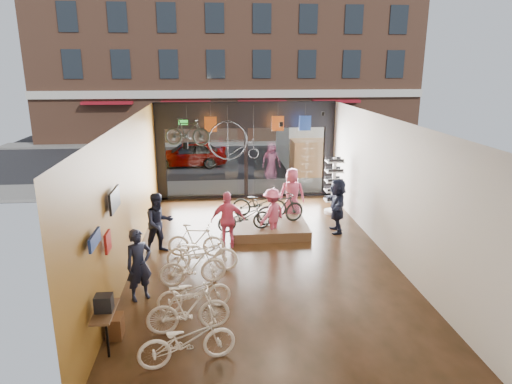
{
  "coord_description": "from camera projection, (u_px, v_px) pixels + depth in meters",
  "views": [
    {
      "loc": [
        -1.26,
        -11.72,
        5.17
      ],
      "look_at": [
        -0.03,
        1.4,
        1.48
      ],
      "focal_mm": 32.0,
      "sensor_mm": 36.0,
      "label": 1
    }
  ],
  "objects": [
    {
      "name": "customer_1",
      "position": [
        159.0,
        223.0,
        12.8
      ],
      "size": [
        1.07,
        0.99,
        1.75
      ],
      "primitive_type": "imported",
      "rotation": [
        0.0,
        0.0,
        0.5
      ],
      "color": "#161C33",
      "rests_on": "ground_plane"
    },
    {
      "name": "customer_2",
      "position": [
        228.0,
        220.0,
        13.16
      ],
      "size": [
        0.99,
        0.42,
        1.68
      ],
      "primitive_type": "imported",
      "rotation": [
        0.0,
        0.0,
        3.13
      ],
      "color": "#CC4C72",
      "rests_on": "ground_plane"
    },
    {
      "name": "penny_farthing",
      "position": [
        236.0,
        142.0,
        16.37
      ],
      "size": [
        1.76,
        0.06,
        1.4
      ],
      "primitive_type": null,
      "color": "black",
      "rests_on": "ceiling"
    },
    {
      "name": "floor_bike_1",
      "position": [
        188.0,
        309.0,
        9.03
      ],
      "size": [
        1.71,
        0.69,
        1.0
      ],
      "primitive_type": "imported",
      "rotation": [
        0.0,
        0.0,
        1.71
      ],
      "color": "white",
      "rests_on": "ground_plane"
    },
    {
      "name": "sidewalk_near",
      "position": [
        244.0,
        188.0,
        19.63
      ],
      "size": [
        30.0,
        2.4,
        0.12
      ],
      "primitive_type": "cube",
      "color": "slate",
      "rests_on": "ground"
    },
    {
      "name": "display_bike_right",
      "position": [
        259.0,
        203.0,
        15.02
      ],
      "size": [
        1.87,
        0.89,
        0.94
      ],
      "primitive_type": "imported",
      "rotation": [
        0.0,
        0.0,
        1.42
      ],
      "color": "black",
      "rests_on": "display_platform"
    },
    {
      "name": "customer_0",
      "position": [
        139.0,
        265.0,
        10.23
      ],
      "size": [
        0.73,
        0.66,
        1.67
      ],
      "primitive_type": "imported",
      "rotation": [
        0.0,
        0.0,
        0.56
      ],
      "color": "#161C33",
      "rests_on": "ground_plane"
    },
    {
      "name": "customer_5",
      "position": [
        337.0,
        206.0,
        14.41
      ],
      "size": [
        0.68,
        1.66,
        1.74
      ],
      "primitive_type": "imported",
      "rotation": [
        0.0,
        0.0,
        4.61
      ],
      "color": "#161C33",
      "rests_on": "ground_plane"
    },
    {
      "name": "wall_back",
      "position": [
        307.0,
        304.0,
        6.46
      ],
      "size": [
        7.0,
        0.04,
        3.8
      ],
      "primitive_type": "cube",
      "color": "beige",
      "rests_on": "ground"
    },
    {
      "name": "floor_bike_3",
      "position": [
        193.0,
        266.0,
        10.99
      ],
      "size": [
        1.67,
        0.7,
        0.97
      ],
      "primitive_type": "imported",
      "rotation": [
        0.0,
        0.0,
        1.72
      ],
      "color": "white",
      "rests_on": "ground_plane"
    },
    {
      "name": "customer_4",
      "position": [
        292.0,
        194.0,
        15.63
      ],
      "size": [
        0.94,
        0.68,
        1.79
      ],
      "primitive_type": "imported",
      "rotation": [
        0.0,
        0.0,
        3.01
      ],
      "color": "#CC4C72",
      "rests_on": "ground_plane"
    },
    {
      "name": "jersey_right",
      "position": [
        305.0,
        123.0,
        17.1
      ],
      "size": [
        0.45,
        0.03,
        0.55
      ],
      "primitive_type": "cube",
      "color": "#1E3F99",
      "rests_on": "ceiling"
    },
    {
      "name": "opposite_building",
      "position": [
        229.0,
        37.0,
        31.47
      ],
      "size": [
        26.0,
        5.0,
        14.0
      ],
      "primitive_type": "cube",
      "color": "brown",
      "rests_on": "ground"
    },
    {
      "name": "storefront",
      "position": [
        246.0,
        151.0,
        17.99
      ],
      "size": [
        7.0,
        0.26,
        3.8
      ],
      "primitive_type": null,
      "color": "black",
      "rests_on": "ground"
    },
    {
      "name": "street_car",
      "position": [
        189.0,
        154.0,
        23.84
      ],
      "size": [
        3.98,
        1.6,
        1.36
      ],
      "primitive_type": "imported",
      "rotation": [
        0.0,
        0.0,
        -1.57
      ],
      "color": "gray",
      "rests_on": "street_road"
    },
    {
      "name": "sunglasses_rack",
      "position": [
        334.0,
        186.0,
        16.2
      ],
      "size": [
        0.62,
        0.52,
        2.04
      ],
      "primitive_type": null,
      "rotation": [
        0.0,
        0.0,
        0.04
      ],
      "color": "white",
      "rests_on": "ground_plane"
    },
    {
      "name": "floor_bike_2",
      "position": [
        194.0,
        292.0,
        9.86
      ],
      "size": [
        1.7,
        0.89,
        0.85
      ],
      "primitive_type": "imported",
      "rotation": [
        0.0,
        0.0,
        1.78
      ],
      "color": "white",
      "rests_on": "ground_plane"
    },
    {
      "name": "box_truck",
      "position": [
        306.0,
        144.0,
        23.26
      ],
      "size": [
        2.16,
        6.48,
        2.55
      ],
      "primitive_type": null,
      "color": "silver",
      "rests_on": "street_road"
    },
    {
      "name": "hung_bike",
      "position": [
        187.0,
        132.0,
        15.79
      ],
      "size": [
        1.63,
        0.71,
        0.95
      ],
      "primitive_type": "imported",
      "rotation": [
        0.0,
        0.0,
        1.4
      ],
      "color": "black",
      "rests_on": "ceiling"
    },
    {
      "name": "floor_bike_0",
      "position": [
        187.0,
        340.0,
        8.08
      ],
      "size": [
        1.85,
        0.99,
        0.92
      ],
      "primitive_type": "imported",
      "rotation": [
        0.0,
        0.0,
        1.8
      ],
      "color": "white",
      "rests_on": "ground_plane"
    },
    {
      "name": "ceiling",
      "position": [
        262.0,
        119.0,
        11.72
      ],
      "size": [
        7.0,
        12.0,
        0.04
      ],
      "primitive_type": "cube",
      "color": "black",
      "rests_on": "ground"
    },
    {
      "name": "customer_3",
      "position": [
        272.0,
        213.0,
        13.93
      ],
      "size": [
        1.13,
        1.12,
        1.56
      ],
      "primitive_type": "imported",
      "rotation": [
        0.0,
        0.0,
        3.9
      ],
      "color": "#CC4C72",
      "rests_on": "ground_plane"
    },
    {
      "name": "wall_left",
      "position": [
        128.0,
        194.0,
        11.92
      ],
      "size": [
        0.04,
        12.0,
        3.8
      ],
      "primitive_type": "cube",
      "color": "#A16C22",
      "rests_on": "ground"
    },
    {
      "name": "wall_right",
      "position": [
        389.0,
        188.0,
        12.55
      ],
      "size": [
        0.04,
        12.0,
        3.8
      ],
      "primitive_type": "cube",
      "color": "beige",
      "rests_on": "ground"
    },
    {
      "name": "ground_plane",
      "position": [
        262.0,
        257.0,
        12.75
      ],
      "size": [
        7.0,
        12.0,
        0.04
      ],
      "primitive_type": "cube",
      "color": "black",
      "rests_on": "ground"
    },
    {
      "name": "jersey_mid",
      "position": [
        278.0,
        123.0,
        17.01
      ],
      "size": [
        0.45,
        0.03,
        0.55
      ],
      "primitive_type": "cube",
      "color": "#CC5919",
      "rests_on": "ceiling"
    },
    {
      "name": "street_road",
      "position": [
        235.0,
        155.0,
        27.13
      ],
      "size": [
        30.0,
        18.0,
        0.02
      ],
      "primitive_type": "cube",
      "color": "black",
      "rests_on": "ground"
    },
    {
      "name": "sidewalk_far",
      "position": [
        232.0,
        143.0,
        30.95
      ],
      "size": [
        30.0,
        2.0,
        0.12
      ],
      "primitive_type": "cube",
      "color": "slate",
      "rests_on": "ground"
    },
    {
      "name": "display_platform",
      "position": [
        269.0,
        228.0,
        14.5
      ],
      "size": [
        2.4,
        1.8,
        0.3
      ],
      "primitive_type": "cube",
      "color": "#4D3622",
      "rests_on": "ground_plane"
    },
    {
      "name": "exit_sign",
      "position": [
        183.0,
        122.0,
        17.35
      ],
      "size": [
        0.35,
        0.06,
        0.18
      ],
      "primitive_type": "cube",
      "color": "#198C26",
      "rests_on": "storefront"
    },
    {
      "name": "display_bike_left",
      "position": [
        244.0,
        217.0,
        13.76
      ],
      "size": [
        1.76,
        0.95,
        0.88
      ],
      "primitive_type": "imported",
      "rotation": [
        0.0,
        0.0,
        1.81
      ],
      "color": "black",
      "rests_on": "display_platform"
    },
    {
      "name": "floor_bike_4",
      "position": [
        202.0,
        253.0,
        11.76
      ],
      "size": [
        1.9,
        0.82,
        0.97
      ],
      "primitive_type": "imported",
      "rotation": [
        0.0,
        0.0,
        1.48
      ],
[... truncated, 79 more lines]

